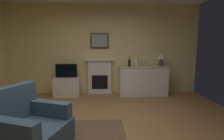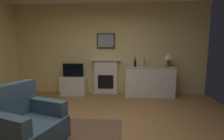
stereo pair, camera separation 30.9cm
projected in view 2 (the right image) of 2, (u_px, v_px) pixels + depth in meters
name	position (u px, v px, depth m)	size (l,w,h in m)	color
ground_plane	(96.00, 139.00, 2.60)	(5.98, 5.30, 0.10)	#9E7042
wall_rear	(109.00, 50.00, 5.00)	(5.98, 0.06, 2.76)	#EAD68C
fireplace_unit	(106.00, 76.00, 4.99)	(0.87, 0.30, 1.10)	white
framed_picture	(106.00, 41.00, 4.88)	(0.55, 0.04, 0.45)	#473323
sideboard_cabinet	(149.00, 81.00, 4.75)	(1.45, 0.49, 0.88)	white
table_lamp	(169.00, 57.00, 4.62)	(0.26, 0.26, 0.40)	#4C4742
wine_bottle	(135.00, 63.00, 4.67)	(0.08, 0.08, 0.29)	#331419
wine_glass_left	(148.00, 63.00, 4.63)	(0.07, 0.07, 0.16)	silver
wine_glass_center	(151.00, 63.00, 4.61)	(0.07, 0.07, 0.16)	silver
vase_decorative	(143.00, 62.00, 4.63)	(0.11, 0.11, 0.28)	beige
tv_cabinet	(74.00, 85.00, 4.92)	(0.75, 0.42, 0.56)	white
tv_set	(73.00, 70.00, 4.83)	(0.62, 0.07, 0.40)	black
armchair	(25.00, 123.00, 2.22)	(1.01, 0.98, 0.92)	#3F596B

